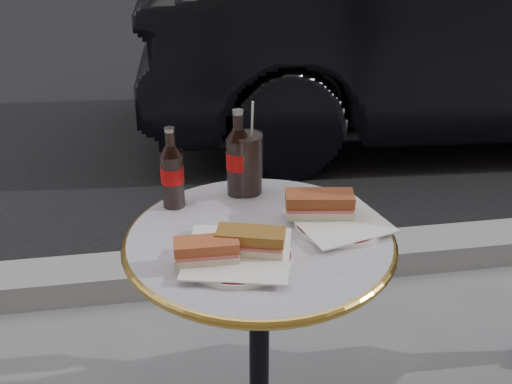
{
  "coord_description": "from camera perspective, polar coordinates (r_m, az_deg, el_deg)",
  "views": [
    {
      "loc": [
        -0.21,
        -1.23,
        1.48
      ],
      "look_at": [
        0.0,
        0.05,
        0.82
      ],
      "focal_mm": 45.0,
      "sensor_mm": 36.0,
      "label": 1
    }
  ],
  "objects": [
    {
      "name": "sandwich_left_a",
      "position": [
        1.34,
        -4.42,
        -5.31
      ],
      "size": [
        0.14,
        0.06,
        0.05
      ],
      "primitive_type": "cube",
      "rotation": [
        0.0,
        0.0,
        -0.02
      ],
      "color": "#AD4E2B",
      "rests_on": "plate_left"
    },
    {
      "name": "cola_bottle_left",
      "position": [
        1.55,
        -7.49,
        2.17
      ],
      "size": [
        0.06,
        0.06,
        0.21
      ],
      "primitive_type": null,
      "rotation": [
        0.0,
        0.0,
        -0.1
      ],
      "color": "black",
      "rests_on": "bistro_table"
    },
    {
      "name": "cola_bottle_right",
      "position": [
        1.6,
        -1.58,
        3.51
      ],
      "size": [
        0.08,
        0.08,
        0.23
      ],
      "primitive_type": null,
      "rotation": [
        0.0,
        0.0,
        0.24
      ],
      "color": "black",
      "rests_on": "bistro_table"
    },
    {
      "name": "sandwich_right",
      "position": [
        1.51,
        5.65,
        -1.19
      ],
      "size": [
        0.17,
        0.1,
        0.06
      ],
      "primitive_type": "cube",
      "rotation": [
        0.0,
        0.0,
        -0.16
      ],
      "color": "brown",
      "rests_on": "plate_right"
    },
    {
      "name": "curb",
      "position": [
        2.58,
        -3.03,
        -6.81
      ],
      "size": [
        40.0,
        0.2,
        0.12
      ],
      "primitive_type": "cube",
      "color": "gray",
      "rests_on": "ground"
    },
    {
      "name": "cola_glass",
      "position": [
        1.62,
        -0.78,
        2.56
      ],
      "size": [
        0.08,
        0.08,
        0.16
      ],
      "primitive_type": "cylinder",
      "rotation": [
        0.0,
        0.0,
        -0.02
      ],
      "color": "black",
      "rests_on": "bistro_table"
    },
    {
      "name": "asphalt_road",
      "position": [
        6.41,
        -7.27,
        13.41
      ],
      "size": [
        40.0,
        8.0,
        0.0
      ],
      "primitive_type": "cube",
      "color": "black",
      "rests_on": "ground"
    },
    {
      "name": "plate_right",
      "position": [
        1.51,
        7.39,
        -2.79
      ],
      "size": [
        0.23,
        0.23,
        0.01
      ],
      "primitive_type": "cylinder",
      "rotation": [
        0.0,
        0.0,
        0.09
      ],
      "color": "white",
      "rests_on": "bistro_table"
    },
    {
      "name": "plate_left",
      "position": [
        1.38,
        -1.62,
        -5.74
      ],
      "size": [
        0.31,
        0.31,
        0.01
      ],
      "primitive_type": "cylinder",
      "rotation": [
        0.0,
        0.0,
        -0.41
      ],
      "color": "white",
      "rests_on": "bistro_table"
    },
    {
      "name": "sandwich_left_b",
      "position": [
        1.36,
        -0.49,
        -4.5
      ],
      "size": [
        0.16,
        0.11,
        0.05
      ],
      "primitive_type": "cube",
      "rotation": [
        0.0,
        0.0,
        -0.29
      ],
      "color": "brown",
      "rests_on": "plate_left"
    },
    {
      "name": "bistro_table",
      "position": [
        1.68,
        0.28,
        -14.75
      ],
      "size": [
        0.62,
        0.62,
        0.73
      ],
      "primitive_type": null,
      "color": "#BAB2C4",
      "rests_on": "ground"
    },
    {
      "name": "parked_car",
      "position": [
        4.08,
        18.68,
        13.64
      ],
      "size": [
        1.58,
        3.94,
        1.27
      ],
      "primitive_type": "imported",
      "rotation": [
        0.0,
        0.0,
        1.51
      ],
      "color": "black",
      "rests_on": "ground"
    }
  ]
}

